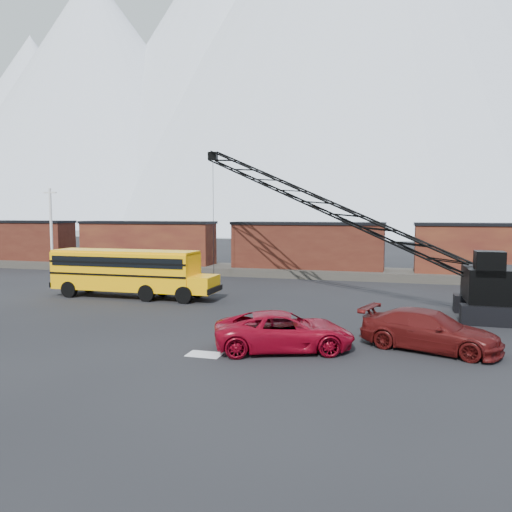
# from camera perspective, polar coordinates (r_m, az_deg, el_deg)

# --- Properties ---
(ground) EXTENTS (160.00, 160.00, 0.00)m
(ground) POSITION_cam_1_polar(r_m,az_deg,el_deg) (24.39, -3.45, -8.58)
(ground) COLOR black
(ground) RESTS_ON ground
(mountain_ridge) EXTENTS (800.00, 340.00, 240.00)m
(mountain_ridge) POSITION_cam_1_polar(r_m,az_deg,el_deg) (317.25, 16.14, 20.70)
(mountain_ridge) COLOR white
(mountain_ridge) RESTS_ON ground
(gravel_berm) EXTENTS (120.00, 5.00, 0.70)m
(gravel_berm) POSITION_cam_1_polar(r_m,az_deg,el_deg) (45.37, 5.84, -1.83)
(gravel_berm) COLOR #49443C
(gravel_berm) RESTS_ON ground
(boxcar_west_far) EXTENTS (13.70, 3.10, 4.17)m
(boxcar_west_far) POSITION_cam_1_polar(r_m,az_deg,el_deg) (59.74, -25.96, 1.66)
(boxcar_west_far) COLOR #4F2216
(boxcar_west_far) RESTS_ON gravel_berm
(boxcar_west_near) EXTENTS (13.70, 3.10, 4.17)m
(boxcar_west_near) POSITION_cam_1_polar(r_m,az_deg,el_deg) (50.48, -12.32, 1.52)
(boxcar_west_near) COLOR #421413
(boxcar_west_near) RESTS_ON gravel_berm
(boxcar_mid) EXTENTS (13.70, 3.10, 4.17)m
(boxcar_mid) POSITION_cam_1_polar(r_m,az_deg,el_deg) (45.15, 5.87, 1.22)
(boxcar_mid) COLOR #4F2216
(boxcar_mid) RESTS_ON gravel_berm
(boxcar_east_near) EXTENTS (13.70, 3.10, 4.17)m
(boxcar_east_near) POSITION_cam_1_polar(r_m,az_deg,el_deg) (45.18, 26.27, 0.73)
(boxcar_east_near) COLOR #421413
(boxcar_east_near) RESTS_ON gravel_berm
(utility_pole) EXTENTS (1.40, 0.24, 8.00)m
(utility_pole) POSITION_cam_1_polar(r_m,az_deg,el_deg) (51.47, -22.36, 2.88)
(utility_pole) COLOR silver
(utility_pole) RESTS_ON ground
(snow_patch) EXTENTS (1.40, 0.90, 0.02)m
(snow_patch) POSITION_cam_1_polar(r_m,az_deg,el_deg) (20.60, -5.89, -11.12)
(snow_patch) COLOR silver
(snow_patch) RESTS_ON ground
(school_bus) EXTENTS (11.65, 2.65, 3.19)m
(school_bus) POSITION_cam_1_polar(r_m,az_deg,el_deg) (34.61, -14.23, -1.67)
(school_bus) COLOR #FFAD05
(school_bus) RESTS_ON ground
(red_pickup) EXTENTS (6.34, 4.44, 1.61)m
(red_pickup) POSITION_cam_1_polar(r_m,az_deg,el_deg) (20.98, 3.24, -8.56)
(red_pickup) COLOR maroon
(red_pickup) RESTS_ON ground
(maroon_suv) EXTENTS (6.11, 3.92, 1.65)m
(maroon_suv) POSITION_cam_1_polar(r_m,az_deg,el_deg) (22.21, 19.24, -8.03)
(maroon_suv) COLOR #4B0E0D
(maroon_suv) RESTS_ON ground
(crawler_crane) EXTENTS (23.41, 11.06, 10.67)m
(crawler_crane) POSITION_cam_1_polar(r_m,az_deg,el_deg) (33.50, 7.60, 5.83)
(crawler_crane) COLOR black
(crawler_crane) RESTS_ON ground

